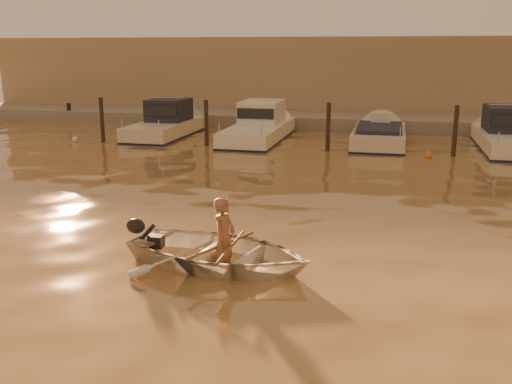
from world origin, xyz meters
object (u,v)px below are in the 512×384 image
(dinghy, at_px, (220,252))
(moored_boat_3, at_px, (379,139))
(moored_boat_1, at_px, (165,123))
(person, at_px, (224,240))
(waterfront_building, at_px, (357,77))
(moored_boat_4, at_px, (510,135))
(moored_boat_2, at_px, (259,126))

(dinghy, bearing_deg, moored_boat_3, 0.90)
(moored_boat_1, bearing_deg, moored_boat_3, 0.00)
(dinghy, height_order, person, person)
(moored_boat_3, distance_m, waterfront_building, 11.36)
(dinghy, height_order, waterfront_building, waterfront_building)
(dinghy, distance_m, moored_boat_4, 17.55)
(moored_boat_4, bearing_deg, person, -116.57)
(moored_boat_3, xyz_separation_m, waterfront_building, (-1.83, 11.00, 2.17))
(dinghy, xyz_separation_m, moored_boat_3, (2.55, 15.65, -0.04))
(person, relative_size, moored_boat_4, 0.23)
(dinghy, distance_m, moored_boat_2, 15.93)
(dinghy, height_order, moored_boat_2, moored_boat_2)
(dinghy, xyz_separation_m, moored_boat_2, (-2.97, 15.65, 0.36))
(dinghy, distance_m, moored_boat_3, 15.86)
(moored_boat_2, distance_m, moored_boat_4, 10.90)
(dinghy, relative_size, moored_boat_3, 0.59)
(person, height_order, moored_boat_1, moored_boat_1)
(moored_boat_4, bearing_deg, waterfront_building, 123.25)
(dinghy, bearing_deg, person, -90.00)
(person, xyz_separation_m, waterfront_building, (0.62, 26.67, 1.86))
(moored_boat_3, bearing_deg, waterfront_building, 99.42)
(moored_boat_1, relative_size, waterfront_building, 0.14)
(dinghy, distance_m, person, 0.29)
(moored_boat_4, bearing_deg, dinghy, -116.88)
(moored_boat_4, xyz_separation_m, waterfront_building, (-7.21, 11.00, 1.77))
(dinghy, height_order, moored_boat_3, moored_boat_3)
(person, height_order, moored_boat_3, person)
(moored_boat_1, relative_size, moored_boat_4, 0.91)
(moored_boat_1, height_order, moored_boat_2, same)
(moored_boat_3, bearing_deg, dinghy, -99.24)
(waterfront_building, bearing_deg, moored_boat_2, -108.55)
(waterfront_building, bearing_deg, moored_boat_1, -127.24)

